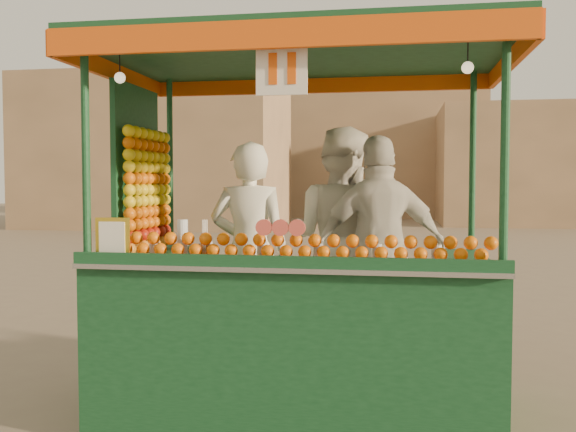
% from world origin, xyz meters
% --- Properties ---
extents(ground, '(90.00, 90.00, 0.00)m').
position_xyz_m(ground, '(0.00, 0.00, 0.00)').
color(ground, '#6C5C4D').
rests_on(ground, ground).
extents(building_left, '(10.00, 6.00, 6.00)m').
position_xyz_m(building_left, '(-9.00, 20.00, 3.00)').
color(building_left, '#9F7D5A').
rests_on(building_left, ground).
extents(building_right, '(9.00, 6.00, 5.00)m').
position_xyz_m(building_right, '(7.00, 24.00, 2.50)').
color(building_right, '#9F7D5A').
rests_on(building_right, ground).
extents(building_center, '(14.00, 7.00, 7.00)m').
position_xyz_m(building_center, '(-2.00, 30.00, 3.50)').
color(building_center, '#9F7D5A').
rests_on(building_center, ground).
extents(juice_cart, '(3.12, 2.02, 2.83)m').
position_xyz_m(juice_cart, '(-0.21, -0.19, 0.92)').
color(juice_cart, '#0F3A1D').
rests_on(juice_cart, ground).
extents(vendor_left, '(0.67, 0.46, 1.79)m').
position_xyz_m(vendor_left, '(-0.59, 0.14, 1.22)').
color(vendor_left, white).
rests_on(vendor_left, ground).
extents(vendor_middle, '(1.16, 1.05, 1.94)m').
position_xyz_m(vendor_middle, '(0.12, 0.61, 1.30)').
color(vendor_middle, silver).
rests_on(vendor_middle, ground).
extents(vendor_right, '(1.16, 0.71, 1.84)m').
position_xyz_m(vendor_right, '(0.47, 0.26, 1.25)').
color(vendor_right, silver).
rests_on(vendor_right, ground).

